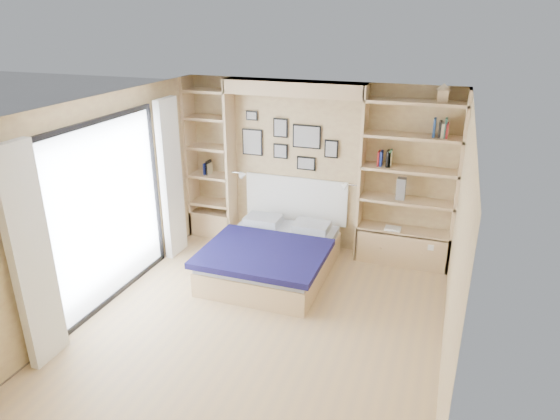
% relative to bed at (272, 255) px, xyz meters
% --- Properties ---
extents(ground, '(4.50, 4.50, 0.00)m').
position_rel_bed_xyz_m(ground, '(0.30, -1.18, -0.26)').
color(ground, tan).
rests_on(ground, ground).
extents(room_shell, '(4.50, 4.50, 4.50)m').
position_rel_bed_xyz_m(room_shell, '(-0.08, 0.34, 0.81)').
color(room_shell, tan).
rests_on(room_shell, ground).
extents(bed, '(1.59, 2.04, 1.07)m').
position_rel_bed_xyz_m(bed, '(0.00, 0.00, 0.00)').
color(bed, '#DCB885').
rests_on(bed, ground).
extents(photo_gallery, '(1.48, 0.02, 0.82)m').
position_rel_bed_xyz_m(photo_gallery, '(-0.15, 1.04, 1.34)').
color(photo_gallery, black).
rests_on(photo_gallery, ground).
extents(reading_lamps, '(1.92, 0.12, 0.15)m').
position_rel_bed_xyz_m(reading_lamps, '(0.00, 0.82, 0.84)').
color(reading_lamps, silver).
rests_on(reading_lamps, ground).
extents(shelf_decor, '(3.51, 0.23, 2.03)m').
position_rel_bed_xyz_m(shelf_decor, '(1.38, 0.88, 1.42)').
color(shelf_decor, '#A51E1E').
rests_on(shelf_decor, ground).
extents(deck, '(3.20, 4.00, 0.05)m').
position_rel_bed_xyz_m(deck, '(-3.30, -1.18, -0.26)').
color(deck, '#68584C').
rests_on(deck, ground).
extents(deck_chair, '(0.64, 0.86, 0.77)m').
position_rel_bed_xyz_m(deck_chair, '(-2.80, -1.33, 0.10)').
color(deck_chair, tan).
rests_on(deck_chair, ground).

